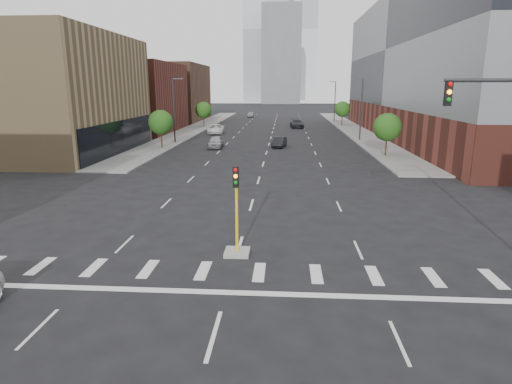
# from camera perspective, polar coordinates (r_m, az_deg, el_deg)

# --- Properties ---
(ground) EXTENTS (400.00, 400.00, 0.00)m
(ground) POSITION_cam_1_polar(r_m,az_deg,el_deg) (13.30, -7.16, -23.01)
(ground) COLOR black
(ground) RESTS_ON ground
(sidewalk_left_far) EXTENTS (5.00, 92.00, 0.15)m
(sidewalk_left_far) POSITION_cam_1_polar(r_m,az_deg,el_deg) (86.52, -7.74, 8.55)
(sidewalk_left_far) COLOR gray
(sidewalk_left_far) RESTS_ON ground
(sidewalk_right_far) EXTENTS (5.00, 92.00, 0.15)m
(sidewalk_right_far) POSITION_cam_1_polar(r_m,az_deg,el_deg) (85.74, 12.54, 8.30)
(sidewalk_right_far) COLOR gray
(sidewalk_right_far) RESTS_ON ground
(building_left_mid) EXTENTS (20.00, 24.00, 14.00)m
(building_left_mid) POSITION_cam_1_polar(r_m,az_deg,el_deg) (58.54, -27.26, 11.46)
(building_left_mid) COLOR #9B7F57
(building_left_mid) RESTS_ON ground
(building_left_far_a) EXTENTS (20.00, 22.00, 12.00)m
(building_left_far_a) POSITION_cam_1_polar(r_m,az_deg,el_deg) (82.02, -17.79, 11.89)
(building_left_far_a) COLOR brown
(building_left_far_a) RESTS_ON ground
(building_left_far_b) EXTENTS (20.00, 24.00, 13.00)m
(building_left_far_b) POSITION_cam_1_polar(r_m,az_deg,el_deg) (106.65, -12.65, 12.80)
(building_left_far_b) COLOR brown
(building_left_far_b) RESTS_ON ground
(building_right_main) EXTENTS (24.00, 70.00, 22.00)m
(building_right_main) POSITION_cam_1_polar(r_m,az_deg,el_deg) (75.57, 25.93, 14.87)
(building_right_main) COLOR brown
(building_right_main) RESTS_ON ground
(tower_left) EXTENTS (22.00, 22.00, 70.00)m
(tower_left) POSITION_cam_1_polar(r_m,az_deg,el_deg) (232.22, 1.39, 20.59)
(tower_left) COLOR #B2B7BC
(tower_left) RESTS_ON ground
(tower_right) EXTENTS (20.00, 20.00, 80.00)m
(tower_right) POSITION_cam_1_polar(r_m,az_deg,el_deg) (272.42, 5.84, 20.60)
(tower_right) COLOR #B2B7BC
(tower_right) RESTS_ON ground
(tower_mid) EXTENTS (18.00, 18.00, 44.00)m
(tower_mid) POSITION_cam_1_polar(r_m,az_deg,el_deg) (210.90, 3.40, 17.70)
(tower_mid) COLOR slate
(tower_mid) RESTS_ON ground
(median_traffic_signal) EXTENTS (1.20, 1.20, 4.40)m
(median_traffic_signal) POSITION_cam_1_polar(r_m,az_deg,el_deg) (20.73, -2.57, -5.83)
(median_traffic_signal) COLOR #999993
(median_traffic_signal) RESTS_ON ground
(streetlight_right_a) EXTENTS (1.60, 0.22, 9.07)m
(streetlight_right_a) POSITION_cam_1_polar(r_m,az_deg,el_deg) (66.43, 13.80, 10.97)
(streetlight_right_a) COLOR #2D2D30
(streetlight_right_a) RESTS_ON ground
(streetlight_right_b) EXTENTS (1.60, 0.22, 9.07)m
(streetlight_right_b) POSITION_cam_1_polar(r_m,az_deg,el_deg) (101.08, 10.43, 12.01)
(streetlight_right_b) COLOR #2D2D30
(streetlight_right_b) RESTS_ON ground
(streetlight_left) EXTENTS (1.60, 0.22, 9.07)m
(streetlight_left) POSITION_cam_1_polar(r_m,az_deg,el_deg) (62.48, -10.85, 10.96)
(streetlight_left) COLOR #2D2D30
(streetlight_left) RESTS_ON ground
(tree_left_near) EXTENTS (3.20, 3.20, 4.85)m
(tree_left_near) POSITION_cam_1_polar(r_m,az_deg,el_deg) (57.93, -12.59, 9.06)
(tree_left_near) COLOR #382619
(tree_left_near) RESTS_ON ground
(tree_left_far) EXTENTS (3.20, 3.20, 4.85)m
(tree_left_far) POSITION_cam_1_polar(r_m,az_deg,el_deg) (87.06, -7.02, 10.80)
(tree_left_far) COLOR #382619
(tree_left_far) RESTS_ON ground
(tree_right_near) EXTENTS (3.20, 3.20, 4.85)m
(tree_right_near) POSITION_cam_1_polar(r_m,az_deg,el_deg) (51.97, 17.11, 8.26)
(tree_right_near) COLOR #382619
(tree_right_near) RESTS_ON ground
(tree_right_far) EXTENTS (3.20, 3.20, 4.85)m
(tree_right_far) POSITION_cam_1_polar(r_m,az_deg,el_deg) (91.29, 11.46, 10.77)
(tree_right_far) COLOR #382619
(tree_right_far) RESTS_ON ground
(car_near_left) EXTENTS (2.12, 4.70, 1.57)m
(car_near_left) POSITION_cam_1_polar(r_m,az_deg,el_deg) (57.31, -5.42, 6.65)
(car_near_left) COLOR #9D9DA1
(car_near_left) RESTS_ON ground
(car_mid_right) EXTENTS (2.08, 4.36, 1.38)m
(car_mid_right) POSITION_cam_1_polar(r_m,az_deg,el_deg) (57.96, 3.12, 6.68)
(car_mid_right) COLOR black
(car_mid_right) RESTS_ON ground
(car_far_left) EXTENTS (3.03, 5.85, 1.58)m
(car_far_left) POSITION_cam_1_polar(r_m,az_deg,el_deg) (74.89, -5.38, 8.35)
(car_far_left) COLOR white
(car_far_left) RESTS_ON ground
(car_deep_right) EXTENTS (2.85, 5.95, 1.67)m
(car_deep_right) POSITION_cam_1_polar(r_m,az_deg,el_deg) (85.72, 5.45, 9.08)
(car_deep_right) COLOR black
(car_deep_right) RESTS_ON ground
(car_distant) EXTENTS (1.67, 4.12, 1.40)m
(car_distant) POSITION_cam_1_polar(r_m,az_deg,el_deg) (115.22, -0.71, 10.29)
(car_distant) COLOR #A7A7AB
(car_distant) RESTS_ON ground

